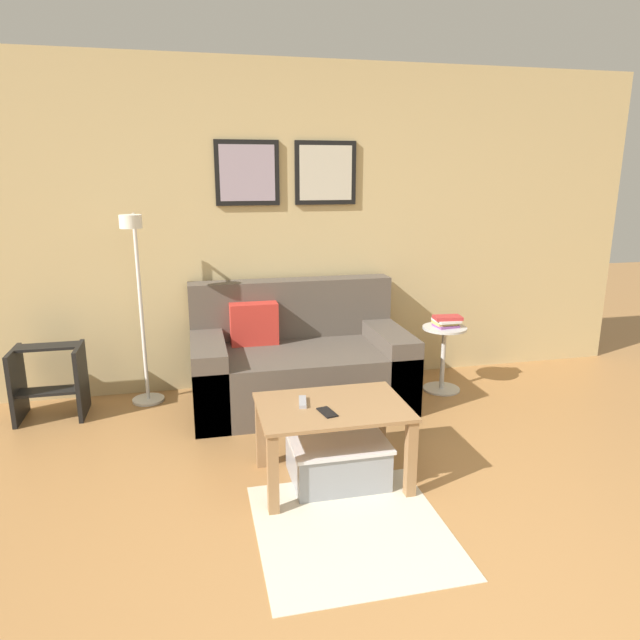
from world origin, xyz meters
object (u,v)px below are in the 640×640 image
Objects in this scene: side_table at (443,352)px; storage_bin at (337,458)px; floor_lamp at (138,295)px; couch at (298,363)px; book_stack at (446,321)px; remote_control at (303,402)px; step_stool at (50,380)px; coffee_table at (332,421)px; cell_phone at (327,412)px.

storage_bin is at bearing -135.46° from side_table.
couch is at bearing -6.55° from floor_lamp.
storage_bin is 1.03× the size of side_table.
book_stack is 1.78m from remote_control.
book_stack is (1.20, 1.17, 0.45)m from storage_bin.
side_table is (1.18, 1.16, 0.19)m from storage_bin.
couch is 7.05× the size of book_stack.
step_stool reaches higher than storage_bin.
side_table is (1.21, 1.17, -0.05)m from coffee_table.
step_stool is (-1.60, 1.25, -0.19)m from remote_control.
step_stool is at bearing 177.29° from side_table.
remote_control is (-0.19, -1.15, 0.17)m from couch.
couch is at bearing 178.69° from book_stack.
couch reaches higher than cell_phone.
book_stack is (1.23, 1.18, 0.21)m from coffee_table.
storage_bin is 3.91× the size of cell_phone.
side_table reaches higher than coffee_table.
storage_bin is at bearing -6.03° from remote_control.
storage_bin is 0.38× the size of floor_lamp.
side_table is 1.77m from remote_control.
couch is 1.21m from storage_bin.
floor_lamp is at bearing 176.12° from book_stack.
floor_lamp is 2.78× the size of step_stool.
book_stack is (1.19, -0.03, 0.27)m from couch.
coffee_table is 5.90× the size of cell_phone.
couch reaches higher than remote_control.
cell_phone is at bearing -53.69° from floor_lamp.
step_stool is at bearing 128.11° from cell_phone.
book_stack is at bearing -1.31° from couch.
coffee_table is 3.64× the size of book_stack.
couch is 1.18m from side_table.
storage_bin is at bearing -36.08° from step_stool.
side_table is at bearing 43.89° from coffee_table.
storage_bin is at bearing -90.22° from couch.
coffee_table reaches higher than storage_bin.
coffee_table is 5.51× the size of remote_control.
storage_bin is 1.90m from floor_lamp.
side_table is at bearing -2.71° from step_stool.
couch is 3.02× the size of side_table.
book_stack is 1.81m from cell_phone.
book_stack is at bearing -3.88° from floor_lamp.
storage_bin is at bearing -135.59° from book_stack.
storage_bin is 3.65× the size of remote_control.
floor_lamp is 2.36m from book_stack.
couch is 1.94× the size of coffee_table.
step_stool is (-2.98, 0.13, -0.30)m from book_stack.
coffee_table is 1.80m from floor_lamp.
step_stool is at bearing 152.22° from remote_control.
remote_control reaches higher than storage_bin.
remote_control is (0.95, -1.28, -0.40)m from floor_lamp.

